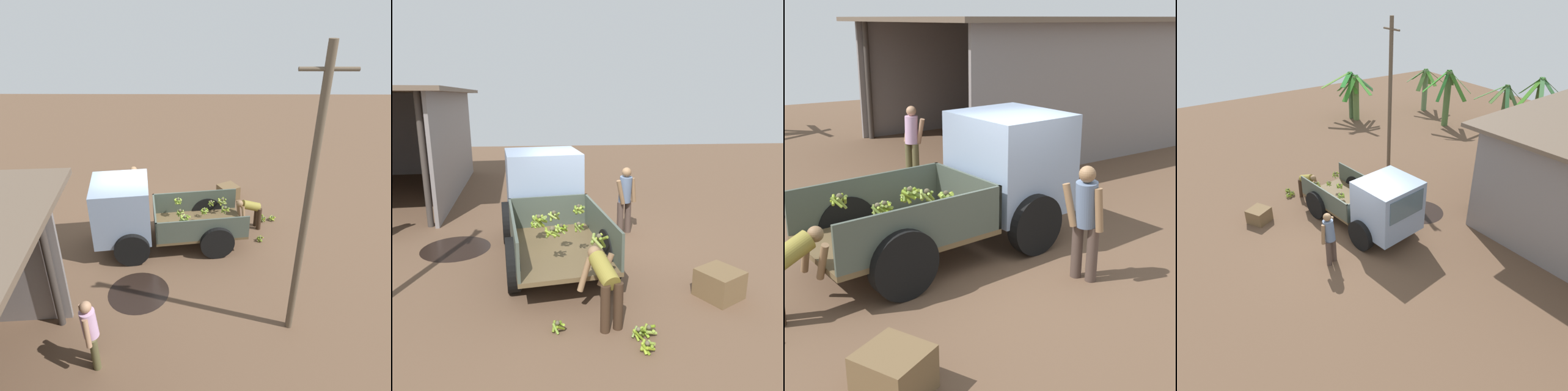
# 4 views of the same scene
# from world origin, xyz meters

# --- Properties ---
(ground) EXTENTS (36.00, 36.00, 0.00)m
(ground) POSITION_xyz_m (0.00, 0.00, 0.00)
(ground) COLOR brown
(mud_patch_0) EXTENTS (1.54, 1.54, 0.01)m
(mud_patch_0) POSITION_xyz_m (-0.19, 2.99, 0.00)
(mud_patch_0) COLOR black
(mud_patch_0) RESTS_ON ground
(cargo_truck) EXTENTS (4.49, 2.47, 2.10)m
(cargo_truck) POSITION_xyz_m (0.05, 0.93, 1.11)
(cargo_truck) COLOR brown
(cargo_truck) RESTS_ON ground
(person_foreground_visitor) EXTENTS (0.50, 0.58, 1.69)m
(person_foreground_visitor) POSITION_xyz_m (0.45, -1.00, 0.93)
(person_foreground_visitor) COLOR #4D3C34
(person_foreground_visitor) RESTS_ON ground
(person_worker_loading) EXTENTS (0.84, 0.68, 1.08)m
(person_worker_loading) POSITION_xyz_m (-3.34, 0.01, 0.68)
(person_worker_loading) COLOR #372518
(person_worker_loading) RESTS_ON ground
(banana_bunch_on_ground_0) EXTENTS (0.21, 0.22, 0.18)m
(banana_bunch_on_ground_0) POSITION_xyz_m (-3.82, -0.41, 0.10)
(banana_bunch_on_ground_0) COLOR brown
(banana_bunch_on_ground_0) RESTS_ON ground
(banana_bunch_on_ground_1) EXTENTS (0.24, 0.24, 0.17)m
(banana_bunch_on_ground_1) POSITION_xyz_m (-3.76, -0.58, 0.09)
(banana_bunch_on_ground_1) COLOR brown
(banana_bunch_on_ground_1) RESTS_ON ground
(banana_bunch_on_ground_2) EXTENTS (0.23, 0.23, 0.18)m
(banana_bunch_on_ground_2) POSITION_xyz_m (-4.13, -0.46, 0.10)
(banana_bunch_on_ground_2) COLOR brown
(banana_bunch_on_ground_2) RESTS_ON ground
(banana_bunch_on_ground_3) EXTENTS (0.22, 0.20, 0.18)m
(banana_bunch_on_ground_3) POSITION_xyz_m (-3.56, 0.73, 0.10)
(banana_bunch_on_ground_3) COLOR brown
(banana_bunch_on_ground_3) RESTS_ON ground
(wooden_crate_0) EXTENTS (0.87, 0.87, 0.49)m
(wooden_crate_0) POSITION_xyz_m (-2.79, -2.05, 0.24)
(wooden_crate_0) COLOR brown
(wooden_crate_0) RESTS_ON ground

